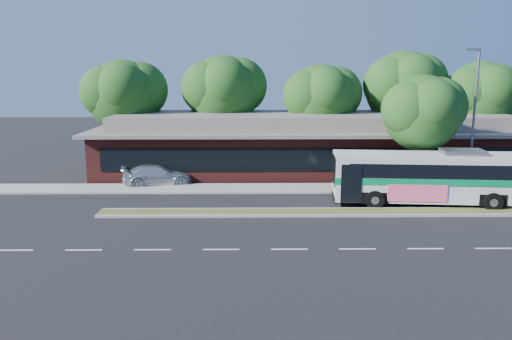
{
  "coord_description": "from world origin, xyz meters",
  "views": [
    {
      "loc": [
        -4.69,
        -25.75,
        7.65
      ],
      "look_at": [
        -4.38,
        2.85,
        2.0
      ],
      "focal_mm": 35.0,
      "sensor_mm": 36.0,
      "label": 1
    }
  ],
  "objects_px": {
    "transit_bus": "(436,174)",
    "sidewalk_tree": "(427,111)",
    "lamp_post": "(474,115)",
    "sedan": "(157,175)"
  },
  "relations": [
    {
      "from": "sidewalk_tree",
      "to": "transit_bus",
      "type": "bearing_deg",
      "value": -95.44
    },
    {
      "from": "transit_bus",
      "to": "sidewalk_tree",
      "type": "distance_m",
      "value": 4.56
    },
    {
      "from": "lamp_post",
      "to": "transit_bus",
      "type": "distance_m",
      "value": 5.9
    },
    {
      "from": "lamp_post",
      "to": "transit_bus",
      "type": "xyz_separation_m",
      "value": [
        -3.51,
        -3.61,
        -3.08
      ]
    },
    {
      "from": "lamp_post",
      "to": "sidewalk_tree",
      "type": "xyz_separation_m",
      "value": [
        -3.22,
        -0.59,
        0.32
      ]
    },
    {
      "from": "lamp_post",
      "to": "sidewalk_tree",
      "type": "distance_m",
      "value": 3.29
    },
    {
      "from": "transit_bus",
      "to": "sidewalk_tree",
      "type": "height_order",
      "value": "sidewalk_tree"
    },
    {
      "from": "lamp_post",
      "to": "transit_bus",
      "type": "relative_size",
      "value": 0.77
    },
    {
      "from": "sedan",
      "to": "sidewalk_tree",
      "type": "xyz_separation_m",
      "value": [
        17.44,
        -2.39,
        4.53
      ]
    },
    {
      "from": "sedan",
      "to": "sidewalk_tree",
      "type": "relative_size",
      "value": 0.64
    }
  ]
}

